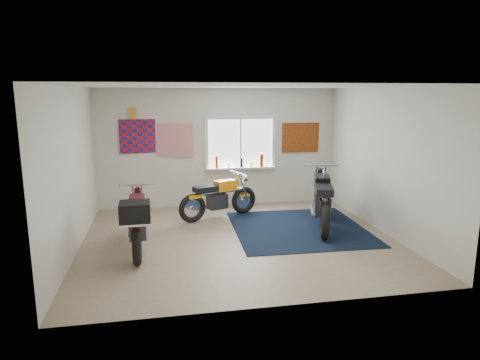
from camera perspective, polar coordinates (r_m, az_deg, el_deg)
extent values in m
plane|color=#9E896B|center=(7.76, -0.15, -7.95)|extent=(5.50, 5.50, 0.00)
plane|color=white|center=(7.32, -0.16, 12.40)|extent=(5.50, 5.50, 0.00)
plane|color=silver|center=(9.86, -2.83, 4.30)|extent=(5.50, 0.00, 5.50)
plane|color=silver|center=(5.04, 5.09, -2.75)|extent=(5.50, 0.00, 5.50)
plane|color=silver|center=(7.43, -21.49, 1.13)|extent=(0.00, 5.00, 5.00)
plane|color=silver|center=(8.37, 18.71, 2.41)|extent=(0.00, 5.00, 5.00)
cube|color=black|center=(8.45, 7.83, -6.39)|extent=(2.58, 2.67, 0.01)
cube|color=white|center=(9.92, 0.05, 4.94)|extent=(1.50, 0.02, 1.10)
cube|color=white|center=(9.85, 0.06, 8.34)|extent=(1.66, 0.06, 0.08)
cube|color=white|center=(9.99, 0.06, 1.56)|extent=(1.66, 0.06, 0.08)
cube|color=white|center=(9.79, -4.50, 4.81)|extent=(0.08, 0.06, 1.10)
cube|color=white|center=(10.08, 4.50, 5.01)|extent=(0.08, 0.06, 1.10)
cube|color=white|center=(9.90, 0.06, 4.93)|extent=(0.04, 0.06, 1.10)
cube|color=white|center=(9.93, 0.13, 1.62)|extent=(1.60, 0.16, 0.04)
cylinder|color=#983C16|center=(9.80, -3.14, 2.42)|extent=(0.07, 0.07, 0.28)
cylinder|color=white|center=(9.85, -1.54, 2.01)|extent=(0.06, 0.06, 0.12)
cylinder|color=black|center=(9.90, 0.21, 2.35)|extent=(0.06, 0.06, 0.22)
cylinder|color=#D0D919|center=(9.95, 1.51, 2.16)|extent=(0.05, 0.05, 0.14)
cylinder|color=#69370E|center=(9.99, 2.88, 2.66)|extent=(0.09, 0.09, 0.30)
plane|color=red|center=(9.72, -12.85, 5.70)|extent=(1.00, 0.07, 1.00)
plane|color=red|center=(9.71, -8.98, 5.25)|extent=(0.90, 0.09, 0.90)
cube|color=#BB8835|center=(9.70, -14.18, 8.59)|extent=(0.18, 0.02, 0.24)
cube|color=#A54C14|center=(10.27, 8.06, 5.61)|extent=(0.90, 0.03, 0.70)
torus|color=black|center=(9.34, 0.49, -2.68)|extent=(0.60, 0.34, 0.60)
torus|color=black|center=(8.73, -6.37, -3.77)|extent=(0.60, 0.34, 0.60)
cylinder|color=silver|center=(9.34, 0.49, -2.68)|extent=(0.13, 0.12, 0.10)
cylinder|color=silver|center=(8.73, -6.37, -3.77)|extent=(0.13, 0.12, 0.10)
cylinder|color=silver|center=(8.96, -2.84, -1.61)|extent=(1.07, 0.51, 0.08)
cube|color=#2D2D30|center=(8.98, -3.07, -2.86)|extent=(0.47, 0.39, 0.30)
cylinder|color=silver|center=(9.13, -3.52, -3.22)|extent=(0.48, 0.25, 0.06)
cube|color=orange|center=(9.01, -1.97, -0.70)|extent=(0.50, 0.39, 0.21)
cube|color=black|center=(8.79, -4.61, -1.18)|extent=(0.55, 0.42, 0.11)
cube|color=orange|center=(8.69, -6.14, -2.19)|extent=(0.30, 0.24, 0.07)
cube|color=orange|center=(9.32, 0.49, -2.04)|extent=(0.28, 0.21, 0.04)
cylinder|color=silver|center=(9.13, -0.35, 0.95)|extent=(0.24, 0.52, 0.03)
cylinder|color=silver|center=(9.25, 0.58, 0.19)|extent=(0.14, 0.17, 0.14)
torus|color=black|center=(9.33, 10.51, -2.59)|extent=(0.35, 0.71, 0.70)
torus|color=black|center=(7.84, 11.21, -5.34)|extent=(0.35, 0.71, 0.70)
cylinder|color=silver|center=(9.33, 10.51, -2.59)|extent=(0.14, 0.15, 0.12)
cylinder|color=silver|center=(7.84, 11.21, -5.34)|extent=(0.14, 0.15, 0.12)
cylinder|color=silver|center=(8.50, 10.91, -1.62)|extent=(0.51, 1.36, 0.10)
cube|color=#2D2D30|center=(8.50, 10.88, -3.30)|extent=(0.45, 0.57, 0.38)
cylinder|color=silver|center=(8.52, 9.66, -4.00)|extent=(0.26, 0.60, 0.08)
cube|color=black|center=(8.66, 10.86, -0.32)|extent=(0.44, 0.61, 0.27)
cube|color=black|center=(8.09, 11.14, -1.32)|extent=(0.48, 0.67, 0.13)
cube|color=black|center=(7.80, 11.27, -2.97)|extent=(0.27, 0.37, 0.09)
cube|color=black|center=(9.30, 10.54, -1.80)|extent=(0.24, 0.34, 0.06)
cylinder|color=silver|center=(8.97, 10.77, 1.97)|extent=(0.67, 0.24, 0.04)
cylinder|color=silver|center=(9.22, 10.64, 1.11)|extent=(0.20, 0.16, 0.18)
torus|color=black|center=(8.08, -13.32, -5.13)|extent=(0.14, 0.64, 0.64)
torus|color=black|center=(6.77, -13.59, -8.43)|extent=(0.14, 0.64, 0.64)
cylinder|color=silver|center=(8.08, -13.32, -5.13)|extent=(0.10, 0.11, 0.11)
cylinder|color=silver|center=(6.77, -13.59, -8.43)|extent=(0.10, 0.11, 0.11)
cylinder|color=silver|center=(7.33, -13.55, -4.44)|extent=(0.11, 1.24, 0.09)
cube|color=#2D2D30|center=(7.35, -13.48, -6.17)|extent=(0.28, 0.45, 0.33)
cylinder|color=silver|center=(7.39, -14.67, -6.94)|extent=(0.08, 0.54, 0.07)
cube|color=#400A13|center=(7.47, -13.56, -3.06)|extent=(0.26, 0.50, 0.24)
cube|color=black|center=(6.97, -13.67, -4.28)|extent=(0.29, 0.55, 0.12)
cube|color=#400A13|center=(6.73, -13.69, -6.08)|extent=(0.16, 0.30, 0.08)
cube|color=#400A13|center=(8.05, -13.36, -4.33)|extent=(0.14, 0.28, 0.05)
cylinder|color=silver|center=(7.74, -13.58, -0.61)|extent=(0.61, 0.05, 0.04)
cylinder|color=silver|center=(7.96, -13.49, -1.42)|extent=(0.16, 0.10, 0.16)
cube|color=black|center=(6.51, -13.84, -4.15)|extent=(0.45, 0.42, 0.30)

